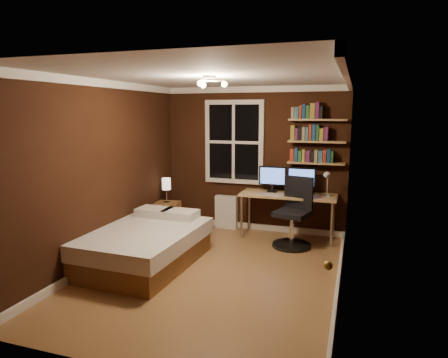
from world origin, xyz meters
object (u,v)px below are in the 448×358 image
(desk_lamp, at_px, (327,184))
(office_chair, at_px, (294,220))
(nightstand, at_px, (167,217))
(bed, at_px, (144,245))
(monitor_right, at_px, (301,181))
(bedside_lamp, at_px, (166,190))
(monitor_left, at_px, (273,179))
(desk, at_px, (288,198))
(radiator, at_px, (226,212))

(desk_lamp, xyz_separation_m, office_chair, (-0.46, -0.32, -0.54))
(nightstand, xyz_separation_m, office_chair, (2.22, -0.09, 0.17))
(bed, distance_m, monitor_right, 2.74)
(nightstand, height_order, office_chair, office_chair)
(bedside_lamp, height_order, monitor_left, monitor_left)
(desk, xyz_separation_m, monitor_right, (0.20, 0.08, 0.28))
(radiator, bearing_deg, bed, -104.92)
(monitor_right, distance_m, office_chair, 0.72)
(monitor_left, bearing_deg, radiator, 171.58)
(bedside_lamp, relative_size, monitor_right, 0.95)
(desk, bearing_deg, monitor_left, 164.52)
(nightstand, xyz_separation_m, desk, (2.06, 0.31, 0.43))
(bedside_lamp, relative_size, desk_lamp, 0.99)
(bedside_lamp, xyz_separation_m, monitor_left, (1.78, 0.39, 0.23))
(radiator, bearing_deg, bedside_lamp, -150.85)
(bed, height_order, bedside_lamp, bedside_lamp)
(radiator, relative_size, desk, 0.38)
(desk_lamp, bearing_deg, bed, -143.08)
(monitor_left, relative_size, office_chair, 0.42)
(bed, relative_size, nightstand, 3.66)
(monitor_left, bearing_deg, desk_lamp, -10.09)
(radiator, xyz_separation_m, desk_lamp, (1.75, -0.29, 0.67))
(desk, distance_m, monitor_right, 0.35)
(bedside_lamp, relative_size, monitor_left, 0.95)
(bed, distance_m, radiator, 2.07)
(bed, distance_m, desk_lamp, 2.94)
(monitor_left, bearing_deg, desk, -15.48)
(desk, xyz_separation_m, monitor_left, (-0.28, 0.08, 0.28))
(bedside_lamp, distance_m, office_chair, 2.24)
(bed, bearing_deg, monitor_right, 47.12)
(bed, xyz_separation_m, radiator, (0.53, 2.00, 0.03))
(radiator, distance_m, monitor_left, 1.09)
(monitor_left, distance_m, desk_lamp, 0.91)
(monitor_right, height_order, desk_lamp, desk_lamp)
(nightstand, distance_m, monitor_left, 1.95)
(bedside_lamp, height_order, office_chair, office_chair)
(radiator, relative_size, monitor_right, 1.29)
(radiator, bearing_deg, monitor_right, -5.41)
(desk, bearing_deg, desk_lamp, -7.55)
(bedside_lamp, bearing_deg, desk, 8.60)
(monitor_right, distance_m, desk_lamp, 0.45)
(bed, height_order, monitor_right, monitor_right)
(nightstand, distance_m, bedside_lamp, 0.47)
(bed, bearing_deg, office_chair, 39.45)
(radiator, height_order, office_chair, office_chair)
(radiator, relative_size, monitor_left, 1.29)
(bed, bearing_deg, bedside_lamp, 106.69)
(radiator, height_order, desk, desk)
(bed, xyz_separation_m, desk_lamp, (2.29, 1.72, 0.70))
(monitor_left, height_order, monitor_right, same)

